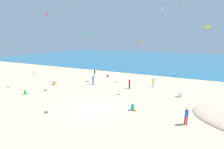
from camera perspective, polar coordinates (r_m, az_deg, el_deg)
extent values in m
plane|color=#C6B58C|center=(26.33, 4.24, -3.49)|extent=(120.00, 120.00, 0.00)
cube|color=#236084|center=(63.11, 15.94, 5.95)|extent=(120.00, 60.00, 0.05)
cube|color=white|center=(22.36, 23.76, -7.35)|extent=(0.78, 0.80, 0.03)
cube|color=white|center=(22.45, 24.44, -6.76)|extent=(0.54, 0.64, 0.44)
cylinder|color=#B7B7BC|center=(22.07, 23.81, -7.83)|extent=(0.02, 0.02, 0.15)
cylinder|color=#B7B7BC|center=(22.53, 22.98, -7.32)|extent=(0.02, 0.02, 0.15)
cube|color=#339956|center=(27.87, -9.36, -2.48)|extent=(0.63, 0.56, 0.19)
cube|color=white|center=(27.84, -9.37, -2.25)|extent=(0.65, 0.58, 0.04)
cylinder|color=black|center=(23.82, 6.49, -4.40)|extent=(0.14, 0.14, 0.78)
cylinder|color=black|center=(23.67, 6.70, -4.52)|extent=(0.14, 0.14, 0.78)
cylinder|color=red|center=(23.55, 6.64, -2.88)|extent=(0.44, 0.44, 0.58)
sphere|color=#A87A5B|center=(23.44, 6.66, -1.97)|extent=(0.21, 0.21, 0.21)
cylinder|color=red|center=(15.75, 26.44, -15.44)|extent=(0.14, 0.14, 0.80)
cylinder|color=red|center=(15.83, 25.87, -15.24)|extent=(0.14, 0.14, 0.80)
cylinder|color=blue|center=(15.48, 26.43, -13.06)|extent=(0.44, 0.44, 0.60)
sphere|color=tan|center=(15.32, 26.58, -11.72)|extent=(0.22, 0.22, 0.22)
cylinder|color=green|center=(25.51, 15.28, -3.69)|extent=(0.12, 0.12, 0.69)
cylinder|color=green|center=(25.36, 15.20, -3.78)|extent=(0.12, 0.12, 0.69)
cylinder|color=yellow|center=(25.27, 15.32, -2.43)|extent=(0.30, 0.30, 0.52)
sphere|color=brown|center=(25.18, 15.37, -1.68)|extent=(0.19, 0.19, 0.19)
cylinder|color=#19ADB2|center=(17.01, 7.81, -12.28)|extent=(0.46, 0.46, 0.59)
sphere|color=#A87A5B|center=(16.85, 7.85, -11.05)|extent=(0.24, 0.24, 0.24)
cube|color=orange|center=(17.01, 8.50, -13.09)|extent=(0.48, 0.38, 0.17)
cylinder|color=green|center=(24.55, -30.04, -5.98)|extent=(0.45, 0.45, 0.49)
sphere|color=#A87A5B|center=(24.46, -30.13, -5.24)|extent=(0.20, 0.20, 0.20)
cube|color=#19ADB2|center=(24.60, -29.53, -6.31)|extent=(0.41, 0.43, 0.14)
cylinder|color=orange|center=(27.42, -20.97, -3.05)|extent=(0.49, 0.49, 0.57)
sphere|color=beige|center=(27.32, -21.04, -2.27)|extent=(0.23, 0.23, 0.23)
cube|color=blue|center=(27.68, -21.13, -3.36)|extent=(0.50, 0.42, 0.17)
cylinder|color=#19ADB2|center=(31.24, -6.50, -0.12)|extent=(0.13, 0.13, 0.76)
cylinder|color=#19ADB2|center=(31.09, -6.64, -0.19)|extent=(0.13, 0.13, 0.76)
cylinder|color=black|center=(31.02, -6.60, 1.04)|extent=(0.32, 0.32, 0.57)
sphere|color=#A87A5B|center=(30.94, -6.62, 1.72)|extent=(0.21, 0.21, 0.21)
cylinder|color=purple|center=(30.50, -1.66, -0.59)|extent=(0.41, 0.41, 0.53)
sphere|color=tan|center=(30.41, -1.67, 0.06)|extent=(0.21, 0.21, 0.21)
cube|color=#D8599E|center=(30.71, -1.43, -0.85)|extent=(0.34, 0.43, 0.15)
cylinder|color=blue|center=(25.84, -7.28, -3.00)|extent=(0.13, 0.13, 0.77)
cylinder|color=blue|center=(25.97, -7.04, -2.91)|extent=(0.13, 0.13, 0.77)
cylinder|color=blue|center=(25.73, -7.21, -1.51)|extent=(0.35, 0.35, 0.58)
sphere|color=#A87A5B|center=(25.63, -7.23, -0.69)|extent=(0.21, 0.21, 0.21)
pyramid|color=orange|center=(27.11, 10.48, 12.03)|extent=(0.84, 0.73, 0.44)
cylinder|color=yellow|center=(27.19, 10.46, 10.39)|extent=(0.04, 0.06, 0.60)
cube|color=purple|center=(35.75, -10.28, 11.65)|extent=(0.63, 0.49, 0.74)
cylinder|color=white|center=(35.78, -10.23, 10.39)|extent=(0.16, 0.13, 1.02)
cube|color=#99DB33|center=(36.05, -14.07, 25.75)|extent=(0.78, 0.80, 1.08)
cylinder|color=#1EADAD|center=(35.86, -13.98, 24.34)|extent=(0.20, 0.18, 1.04)
cone|color=red|center=(26.17, -23.41, 20.83)|extent=(0.75, 0.68, 0.65)
cylinder|color=red|center=(26.10, -23.30, 19.73)|extent=(0.08, 0.07, 0.60)
cube|color=white|center=(37.92, 18.53, 22.43)|extent=(0.39, 0.84, 0.86)
cylinder|color=pink|center=(37.80, 18.44, 21.33)|extent=(0.11, 0.11, 0.83)
cone|color=#1EADAD|center=(26.67, -10.19, 15.22)|extent=(0.84, 0.73, 0.74)
cylinder|color=green|center=(26.66, -10.13, 13.84)|extent=(0.06, 0.05, 0.79)
cube|color=yellow|center=(37.01, 32.46, 14.89)|extent=(1.01, 0.42, 0.96)
cylinder|color=blue|center=(36.96, 32.29, 13.56)|extent=(0.07, 0.17, 1.01)
cylinder|color=green|center=(23.09, 24.43, 23.20)|extent=(0.03, 0.03, 0.98)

